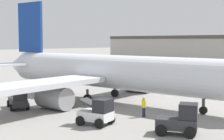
{
  "coord_description": "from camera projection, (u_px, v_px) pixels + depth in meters",
  "views": [
    {
      "loc": [
        27.15,
        -25.2,
        6.67
      ],
      "look_at": [
        0.0,
        0.0,
        3.42
      ],
      "focal_mm": 55.0,
      "sensor_mm": 36.0,
      "label": 1
    }
  ],
  "objects": [
    {
      "name": "ground_plane",
      "position": [
        112.0,
        101.0,
        37.48
      ],
      "size": [
        400.0,
        400.0,
        0.0
      ],
      "primitive_type": "plane",
      "color": "gray"
    },
    {
      "name": "airplane",
      "position": [
        105.0,
        72.0,
        37.83
      ],
      "size": [
        36.31,
        33.41,
        11.62
      ],
      "rotation": [
        0.0,
        0.0,
        0.15
      ],
      "color": "silver",
      "rests_on": "ground_plane"
    },
    {
      "name": "ground_crew_worker",
      "position": [
        144.0,
        106.0,
        29.74
      ],
      "size": [
        0.38,
        0.38,
        1.74
      ],
      "rotation": [
        0.0,
        0.0,
        3.85
      ],
      "color": "#1E2338",
      "rests_on": "ground_plane"
    },
    {
      "name": "baggage_tug",
      "position": [
        18.0,
        100.0,
        33.18
      ],
      "size": [
        3.61,
        2.63,
        1.88
      ],
      "rotation": [
        0.0,
        0.0,
        -0.34
      ],
      "color": "#2D2D33",
      "rests_on": "ground_plane"
    },
    {
      "name": "belt_loader_truck",
      "position": [
        98.0,
        112.0,
        26.87
      ],
      "size": [
        2.98,
        2.55,
        2.13
      ],
      "rotation": [
        0.0,
        0.0,
        0.3
      ],
      "color": "silver",
      "rests_on": "ground_plane"
    },
    {
      "name": "pushback_tug",
      "position": [
        180.0,
        120.0,
        24.13
      ],
      "size": [
        3.31,
        2.96,
        2.25
      ],
      "rotation": [
        0.0,
        0.0,
        0.53
      ],
      "color": "#2D2D33",
      "rests_on": "ground_plane"
    }
  ]
}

